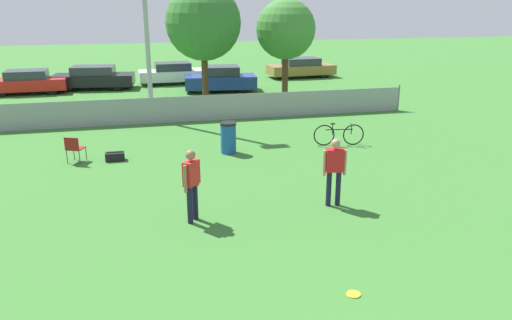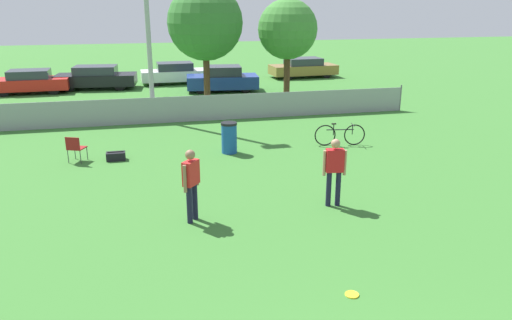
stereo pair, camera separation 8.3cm
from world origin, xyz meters
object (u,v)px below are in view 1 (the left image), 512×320
at_px(frisbee_disc, 354,294).
at_px(parked_car_red, 28,82).
at_px(parked_car_dark, 94,78).
at_px(parked_car_white, 173,73).
at_px(gear_bag_sideline, 115,156).
at_px(parked_car_tan, 301,68).
at_px(player_defender_red, 192,180).
at_px(player_thrower_red, 334,167).
at_px(parked_car_blue, 220,79).
at_px(folding_chair_sideline, 74,147).
at_px(trash_bin, 228,138).
at_px(bicycle_sideline, 339,135).
at_px(tree_far_right, 286,30).
at_px(tree_near_pole, 203,23).

distance_m(frisbee_disc, parked_car_red, 24.61).
xyz_separation_m(parked_car_dark, parked_car_white, (4.63, 0.89, -0.02)).
relative_size(frisbee_disc, parked_car_white, 0.06).
height_order(gear_bag_sideline, parked_car_tan, parked_car_tan).
relative_size(player_defender_red, frisbee_disc, 6.99).
bearing_deg(frisbee_disc, gear_bag_sideline, 115.69).
relative_size(player_thrower_red, parked_car_dark, 0.37).
bearing_deg(parked_car_blue, gear_bag_sideline, -109.07).
height_order(player_defender_red, parked_car_red, player_defender_red).
xyz_separation_m(player_defender_red, gear_bag_sideline, (-1.93, 5.25, -0.90)).
bearing_deg(folding_chair_sideline, frisbee_disc, 144.57).
distance_m(trash_bin, parked_car_dark, 15.34).
relative_size(bicycle_sideline, trash_bin, 1.71).
bearing_deg(parked_car_red, gear_bag_sideline, -71.30).
relative_size(player_defender_red, gear_bag_sideline, 2.93).
height_order(player_defender_red, bicycle_sideline, player_defender_red).
distance_m(parked_car_red, parked_car_dark, 3.53).
xyz_separation_m(trash_bin, parked_car_red, (-8.78, 13.74, 0.12)).
relative_size(parked_car_dark, parked_car_tan, 1.04).
relative_size(frisbee_disc, parked_car_red, 0.06).
distance_m(player_defender_red, trash_bin, 5.57).
height_order(player_thrower_red, parked_car_dark, player_thrower_red).
bearing_deg(tree_far_right, parked_car_red, 159.97).
xyz_separation_m(tree_far_right, folding_chair_sideline, (-9.60, -8.77, -3.04)).
distance_m(trash_bin, parked_car_white, 15.30).
bearing_deg(player_thrower_red, frisbee_disc, -97.53).
xyz_separation_m(bicycle_sideline, parked_car_blue, (-2.26, 12.03, 0.29)).
relative_size(frisbee_disc, folding_chair_sideline, 0.29).
bearing_deg(bicycle_sideline, parked_car_white, 116.34).
xyz_separation_m(folding_chair_sideline, parked_car_white, (4.29, 15.21, 0.14)).
height_order(parked_car_dark, parked_car_blue, parked_car_blue).
xyz_separation_m(player_thrower_red, parked_car_tan, (6.17, 21.17, -0.39)).
relative_size(parked_car_white, parked_car_tan, 0.93).
distance_m(tree_near_pole, bicycle_sideline, 10.21).
bearing_deg(player_defender_red, parked_car_white, 35.03).
relative_size(bicycle_sideline, parked_car_dark, 0.39).
height_order(tree_near_pole, player_thrower_red, tree_near_pole).
bearing_deg(bicycle_sideline, player_thrower_red, -104.56).
bearing_deg(tree_near_pole, player_thrower_red, -84.77).
distance_m(tree_near_pole, parked_car_dark, 8.61).
relative_size(tree_near_pole, parked_car_tan, 1.29).
distance_m(parked_car_white, parked_car_tan, 8.62).
relative_size(player_defender_red, parked_car_tan, 0.39).
height_order(player_defender_red, parked_car_tan, player_defender_red).
bearing_deg(player_thrower_red, player_defender_red, -169.08).
bearing_deg(frisbee_disc, player_defender_red, 122.60).
xyz_separation_m(bicycle_sideline, gear_bag_sideline, (-7.76, 0.01, -0.26)).
xyz_separation_m(tree_near_pole, tree_far_right, (4.17, -0.05, -0.37)).
height_order(tree_near_pole, parked_car_red, tree_near_pole).
distance_m(folding_chair_sideline, parked_car_dark, 14.32).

